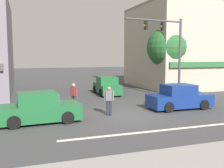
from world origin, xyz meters
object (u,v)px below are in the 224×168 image
at_px(pedestrian_far_side, 74,95).
at_px(street_tree, 167,48).
at_px(utility_pole_far_right, 162,46).
at_px(sedan_crossing_center, 39,109).
at_px(pedestrian_mid_crossing, 109,99).
at_px(traffic_light_mast, 170,45).
at_px(sedan_waiting_far, 179,98).
at_px(sedan_crossing_leftbound, 107,86).

bearing_deg(pedestrian_far_side, street_tree, 28.40).
bearing_deg(utility_pole_far_right, pedestrian_far_side, -145.54).
xyz_separation_m(sedan_crossing_center, pedestrian_mid_crossing, (3.89, 0.36, 0.24)).
bearing_deg(street_tree, traffic_light_mast, -118.54).
bearing_deg(pedestrian_far_side, traffic_light_mast, 7.06).
height_order(pedestrian_mid_crossing, pedestrian_far_side, same).
height_order(street_tree, pedestrian_mid_crossing, street_tree).
relative_size(traffic_light_mast, pedestrian_mid_crossing, 3.71).
relative_size(utility_pole_far_right, pedestrian_mid_crossing, 5.05).
relative_size(street_tree, sedan_waiting_far, 1.48).
relative_size(street_tree, pedestrian_mid_crossing, 3.65).
bearing_deg(sedan_crossing_center, utility_pole_far_right, 37.89).
distance_m(street_tree, pedestrian_far_side, 11.71).
bearing_deg(pedestrian_far_side, sedan_crossing_leftbound, 54.21).
relative_size(sedan_crossing_leftbound, pedestrian_mid_crossing, 2.51).
bearing_deg(utility_pole_far_right, sedan_waiting_far, -113.02).
distance_m(sedan_crossing_leftbound, sedan_crossing_center, 10.42).
relative_size(street_tree, sedan_crossing_leftbound, 1.45).
bearing_deg(sedan_waiting_far, pedestrian_mid_crossing, -175.91).
distance_m(street_tree, traffic_light_mast, 5.04).
bearing_deg(sedan_waiting_far, sedan_crossing_center, -175.36).
bearing_deg(street_tree, sedan_crossing_leftbound, 178.01).
distance_m(street_tree, utility_pole_far_right, 1.85).
bearing_deg(sedan_crossing_leftbound, pedestrian_mid_crossing, -106.92).
bearing_deg(sedan_crossing_center, pedestrian_far_side, 50.05).
xyz_separation_m(sedan_waiting_far, sedan_crossing_center, (-8.79, -0.71, 0.00)).
bearing_deg(traffic_light_mast, sedan_crossing_center, -159.46).
distance_m(sedan_crossing_leftbound, pedestrian_mid_crossing, 8.30).
xyz_separation_m(pedestrian_mid_crossing, pedestrian_far_side, (-1.59, 2.38, 0.00)).
relative_size(sedan_waiting_far, sedan_crossing_leftbound, 0.98).
distance_m(sedan_crossing_center, pedestrian_far_side, 3.58).
relative_size(sedan_crossing_leftbound, pedestrian_far_side, 2.51).
relative_size(sedan_crossing_leftbound, sedan_crossing_center, 1.00).
distance_m(street_tree, sedan_waiting_far, 8.83).
distance_m(utility_pole_far_right, pedestrian_mid_crossing, 13.39).
distance_m(utility_pole_far_right, sedan_crossing_center, 16.48).
bearing_deg(pedestrian_far_side, sedan_waiting_far, -17.34).
height_order(traffic_light_mast, pedestrian_far_side, traffic_light_mast).
xyz_separation_m(sedan_crossing_center, pedestrian_far_side, (2.30, 2.74, 0.24)).
bearing_deg(sedan_crossing_center, street_tree, 33.57).
height_order(sedan_crossing_leftbound, pedestrian_mid_crossing, pedestrian_mid_crossing).
bearing_deg(traffic_light_mast, pedestrian_far_side, -172.94).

